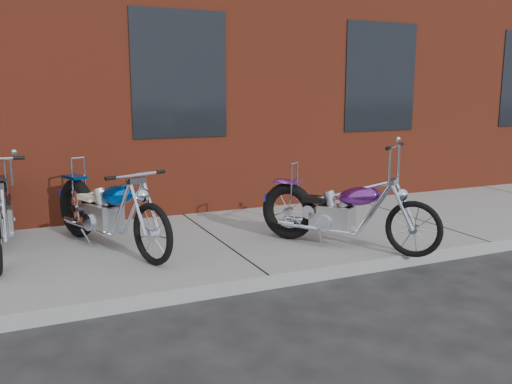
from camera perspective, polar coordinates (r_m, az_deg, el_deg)
name	(u,v)px	position (r m, az deg, el deg)	size (l,w,h in m)	color
ground	(269,290)	(5.52, 1.39, -10.24)	(120.00, 120.00, 0.00)	black
sidewalk	(218,245)	(6.81, -4.06, -5.55)	(22.00, 3.00, 0.15)	gray
chopper_purple	(343,214)	(6.43, 9.10, -2.27)	(1.39, 1.85, 1.24)	black
chopper_blue	(108,213)	(6.50, -15.27, -2.19)	(0.98, 2.21, 1.01)	black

